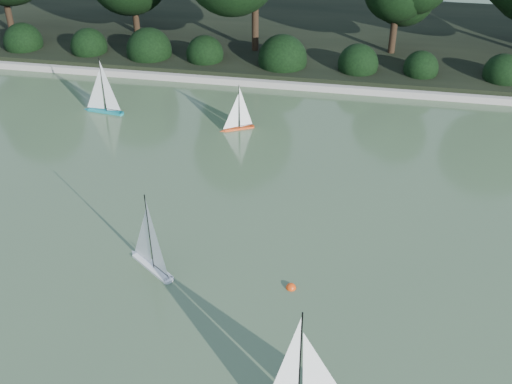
% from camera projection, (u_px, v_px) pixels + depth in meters
% --- Properties ---
extents(ground, '(80.00, 80.00, 0.00)m').
position_uv_depth(ground, '(321.00, 327.00, 9.85)').
color(ground, '#3C5432').
rests_on(ground, ground).
extents(pond_coping, '(40.00, 0.35, 0.18)m').
position_uv_depth(pond_coping, '(352.00, 89.00, 17.25)').
color(pond_coping, gray).
rests_on(pond_coping, ground).
extents(far_bank, '(40.00, 8.00, 0.30)m').
position_uv_depth(far_bank, '(359.00, 37.00, 20.53)').
color(far_bank, black).
rests_on(far_bank, ground).
extents(shrub_hedge, '(29.10, 1.10, 1.10)m').
position_uv_depth(shrub_hedge, '(355.00, 64.00, 17.81)').
color(shrub_hedge, black).
rests_on(shrub_hedge, ground).
extents(sailboat_white_a, '(1.04, 0.85, 1.64)m').
position_uv_depth(sailboat_white_a, '(148.00, 254.00, 10.97)').
color(sailboat_white_a, white).
rests_on(sailboat_white_a, ground).
extents(sailboat_orange, '(0.82, 0.51, 1.20)m').
position_uv_depth(sailboat_orange, '(236.00, 122.00, 15.34)').
color(sailboat_orange, '#DC4619').
rests_on(sailboat_orange, ground).
extents(sailboat_teal, '(1.14, 0.32, 1.55)m').
position_uv_depth(sailboat_teal, '(101.00, 103.00, 16.14)').
color(sailboat_teal, '#147A7E').
rests_on(sailboat_teal, ground).
extents(race_buoy, '(0.17, 0.17, 0.17)m').
position_uv_depth(race_buoy, '(291.00, 288.00, 10.62)').
color(race_buoy, '#DF3D0B').
rests_on(race_buoy, ground).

